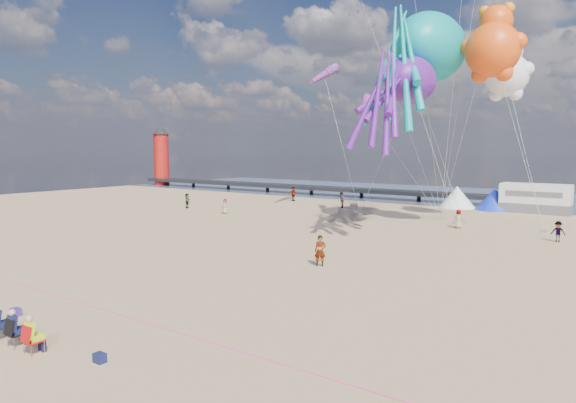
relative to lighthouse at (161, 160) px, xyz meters
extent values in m
plane|color=tan|center=(56.00, -44.00, -4.50)|extent=(120.00, 120.00, 0.00)
plane|color=#3D5275|center=(56.00, 11.00, -4.48)|extent=(120.00, 120.00, 0.00)
cube|color=black|center=(28.00, 0.00, -3.50)|extent=(60.00, 3.00, 0.50)
cylinder|color=#A5140F|center=(0.00, 0.00, 0.00)|extent=(2.60, 2.60, 9.00)
cube|color=silver|center=(62.00, -4.00, -3.00)|extent=(6.60, 2.50, 3.00)
cone|color=white|center=(54.00, -4.00, -3.30)|extent=(4.00, 4.00, 2.40)
cone|color=#1933CC|center=(58.00, -4.00, -3.30)|extent=(4.00, 4.00, 2.40)
cube|color=#3E1F77|center=(51.54, -51.48, -4.34)|extent=(0.40, 0.30, 0.32)
cube|color=#14193F|center=(58.18, -52.19, -4.35)|extent=(0.38, 0.28, 0.30)
cylinder|color=#F2338C|center=(56.00, -49.00, -4.48)|extent=(34.00, 0.03, 0.03)
imported|color=tan|center=(56.80, -37.10, -3.62)|extent=(0.76, 0.66, 1.77)
imported|color=#7F6659|center=(36.57, -23.06, -3.74)|extent=(0.65, 0.63, 1.51)
imported|color=#7F6659|center=(43.55, -11.64, -3.63)|extent=(0.99, 1.01, 1.75)
imported|color=#7F6659|center=(66.51, -20.93, -3.75)|extent=(0.75, 0.60, 1.50)
imported|color=#7F6659|center=(35.00, -8.79, -3.61)|extent=(0.83, 1.24, 1.79)
imported|color=#7F6659|center=(29.86, -21.92, -3.68)|extent=(0.92, 0.99, 1.63)
imported|color=#7F6659|center=(58.80, -18.74, -3.71)|extent=(0.69, 0.64, 1.58)
cube|color=gray|center=(48.16, -16.02, -4.39)|extent=(0.50, 0.35, 0.22)
cube|color=gray|center=(57.91, -16.53, -4.39)|extent=(0.50, 0.35, 0.22)
cube|color=gray|center=(64.95, -16.83, -4.39)|extent=(0.50, 0.35, 0.22)
cube|color=gray|center=(58.08, -15.15, -4.39)|extent=(0.50, 0.35, 0.22)
cube|color=gray|center=(55.80, -14.49, -4.39)|extent=(0.50, 0.35, 0.22)
camera|label=1|loc=(71.93, -61.24, 2.17)|focal=32.00mm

